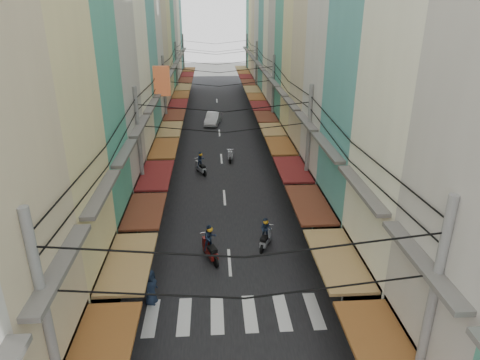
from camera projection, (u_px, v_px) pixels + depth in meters
name	position (u px, v px, depth m)	size (l,w,h in m)	color
ground	(228.00, 243.00, 23.85)	(160.00, 160.00, 0.00)	slate
road	(220.00, 139.00, 42.30)	(10.00, 80.00, 0.02)	black
sidewalk_left	(154.00, 140.00, 41.90)	(3.00, 80.00, 0.06)	gray
sidewalk_right	(285.00, 137.00, 42.69)	(3.00, 80.00, 0.06)	gray
crosswalk	(234.00, 314.00, 18.30)	(7.55, 2.40, 0.01)	silver
building_row_left	(122.00, 38.00, 34.93)	(7.80, 67.67, 23.70)	beige
building_row_right	(313.00, 42.00, 35.93)	(7.80, 68.98, 22.59)	teal
utility_poles	(220.00, 79.00, 35.20)	(10.20, 66.13, 8.20)	slate
white_car	(213.00, 124.00, 47.43)	(4.63, 1.82, 1.64)	silver
bicycle	(375.00, 262.00, 22.02)	(0.64, 1.70, 1.17)	black
moving_scooters	(223.00, 202.00, 27.48)	(4.21, 17.25, 2.00)	black
parked_scooters	(330.00, 273.00, 20.30)	(12.53, 16.66, 1.00)	black
pedestrians	(159.00, 203.00, 26.12)	(13.07, 22.97, 2.23)	black
market_umbrella	(371.00, 269.00, 17.85)	(2.24, 2.24, 2.36)	#B2B2B7
traffic_sign	(345.00, 267.00, 18.15)	(0.10, 0.60, 2.75)	slate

